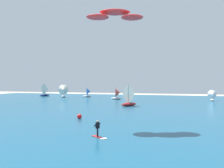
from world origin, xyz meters
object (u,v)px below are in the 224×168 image
(sailboat_leading, at_px, (117,94))
(sailboat_trailing, at_px, (88,92))
(marker_buoy, at_px, (79,116))
(kitesurfer, at_px, (99,131))
(sailboat_far_right, at_px, (131,96))
(sailboat_far_left, at_px, (212,95))
(kite, at_px, (115,15))
(sailboat_outermost, at_px, (63,91))
(sailboat_anchored_offshore, at_px, (46,90))

(sailboat_leading, height_order, sailboat_trailing, sailboat_leading)
(marker_buoy, bearing_deg, kitesurfer, -54.84)
(sailboat_leading, height_order, sailboat_far_right, sailboat_far_right)
(sailboat_trailing, height_order, sailboat_far_left, sailboat_trailing)
(sailboat_leading, height_order, marker_buoy, sailboat_leading)
(kite, relative_size, sailboat_leading, 1.78)
(kite, bearing_deg, sailboat_trailing, 116.86)
(sailboat_leading, bearing_deg, kitesurfer, -76.23)
(marker_buoy, bearing_deg, sailboat_far_right, 80.63)
(kitesurfer, bearing_deg, sailboat_leading, 103.77)
(marker_buoy, bearing_deg, sailboat_outermost, 122.65)
(sailboat_outermost, bearing_deg, kitesurfer, -56.89)
(kitesurfer, bearing_deg, marker_buoy, 125.16)
(sailboat_anchored_offshore, distance_m, marker_buoy, 61.14)
(sailboat_trailing, distance_m, sailboat_far_left, 43.38)
(sailboat_leading, relative_size, sailboat_trailing, 1.01)
(sailboat_leading, xyz_separation_m, sailboat_far_left, (29.00, 2.78, -0.21))
(sailboat_outermost, distance_m, sailboat_far_right, 38.97)
(kite, xyz_separation_m, sailboat_leading, (-11.91, 43.05, -11.79))
(kite, bearing_deg, sailboat_far_right, 97.76)
(kite, relative_size, sailboat_far_right, 1.38)
(sailboat_outermost, bearing_deg, sailboat_leading, -10.99)
(kite, distance_m, sailboat_anchored_offshore, 69.24)
(kite, distance_m, marker_buoy, 15.39)
(kitesurfer, bearing_deg, sailboat_far_right, 96.37)
(kite, xyz_separation_m, sailboat_far_right, (-3.30, 24.26, -11.26))
(kite, relative_size, marker_buoy, 10.15)
(sailboat_far_left, bearing_deg, sailboat_outermost, 178.20)
(sailboat_outermost, relative_size, marker_buoy, 7.45)
(kitesurfer, relative_size, sailboat_far_left, 0.53)
(sailboat_trailing, xyz_separation_m, sailboat_anchored_offshore, (-19.03, 0.22, 0.67))
(sailboat_leading, relative_size, marker_buoy, 5.71)
(sailboat_far_right, relative_size, sailboat_anchored_offshore, 0.96)
(sailboat_outermost, distance_m, marker_buoy, 51.84)
(kite, distance_m, sailboat_far_right, 26.94)
(sailboat_leading, bearing_deg, sailboat_outermost, 169.01)
(kitesurfer, height_order, sailboat_leading, sailboat_leading)
(sailboat_trailing, bearing_deg, sailboat_far_right, -49.99)
(sailboat_leading, relative_size, sailboat_far_right, 0.78)
(sailboat_leading, distance_m, marker_buoy, 39.58)
(sailboat_far_right, bearing_deg, sailboat_trailing, 130.01)
(kitesurfer, height_order, sailboat_far_right, sailboat_far_right)
(kitesurfer, relative_size, sailboat_outermost, 0.36)
(kite, xyz_separation_m, sailboat_outermost, (-34.62, 47.46, -11.21))
(sailboat_leading, distance_m, sailboat_far_left, 29.14)
(sailboat_far_right, bearing_deg, kite, -82.24)
(sailboat_far_right, height_order, marker_buoy, sailboat_far_right)
(sailboat_far_left, distance_m, marker_buoy, 48.27)
(sailboat_trailing, relative_size, sailboat_far_left, 1.12)
(sailboat_anchored_offshore, xyz_separation_m, marker_buoy, (38.30, -47.61, -2.19))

